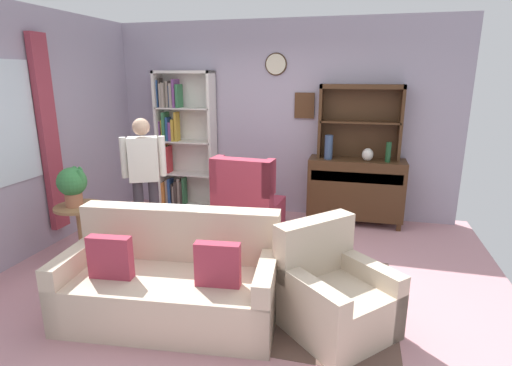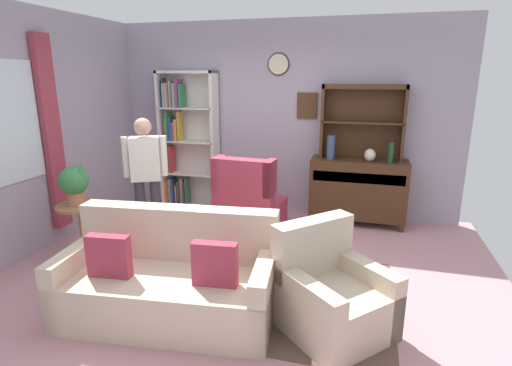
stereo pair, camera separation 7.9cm
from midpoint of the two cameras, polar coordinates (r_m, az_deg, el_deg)
The scene contains 16 objects.
ground_plane at distance 4.39m, azimuth -2.49°, elevation -12.79°, with size 5.40×4.60×0.02m, color #C68C93.
wall_back at distance 5.98m, azimuth 3.32°, elevation 8.99°, with size 5.00×0.09×2.80m.
wall_left at distance 5.21m, azimuth -30.57°, elevation 5.95°, with size 0.16×4.20×2.80m.
area_rug at distance 4.08m, azimuth -0.96°, elevation -14.86°, with size 2.65×1.83×0.01m, color brown.
bookshelf at distance 6.33m, azimuth -10.90°, elevation 5.76°, with size 0.90×0.30×2.10m.
sideboard at distance 5.77m, azimuth 13.54°, elevation -0.70°, with size 1.30×0.45×0.92m.
sideboard_hutch at distance 5.69m, azimuth 14.22°, elevation 9.82°, with size 1.10×0.26×1.00m.
vase_tall at distance 5.58m, azimuth 9.87°, elevation 5.03°, with size 0.11×0.11×0.33m, color #33476B.
vase_round at distance 5.60m, azimuth 15.17°, elevation 3.92°, with size 0.15×0.15×0.17m, color beige.
bottle_wine at distance 5.58m, azimuth 17.88°, elevation 4.19°, with size 0.07×0.07×0.27m, color #194223.
couch_floral at distance 3.64m, azimuth -12.42°, elevation -13.61°, with size 1.88×1.04×0.90m.
armchair_floral at distance 3.47m, azimuth 10.25°, elevation -15.50°, with size 1.08×1.08×0.88m.
wingback_chair at distance 5.25m, azimuth -1.66°, elevation -3.29°, with size 0.84×0.86×1.05m.
plant_stand at distance 4.96m, azimuth -24.01°, elevation -5.64°, with size 0.52×0.52×0.64m.
potted_plant_large at distance 4.82m, azimuth -24.99°, elevation -0.05°, with size 0.31×0.31×0.43m.
person_reading at distance 4.97m, azimuth -15.99°, elevation 1.33°, with size 0.50×0.33×1.56m.
Camera 1 is at (1.10, -3.72, 2.04)m, focal length 28.18 mm.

